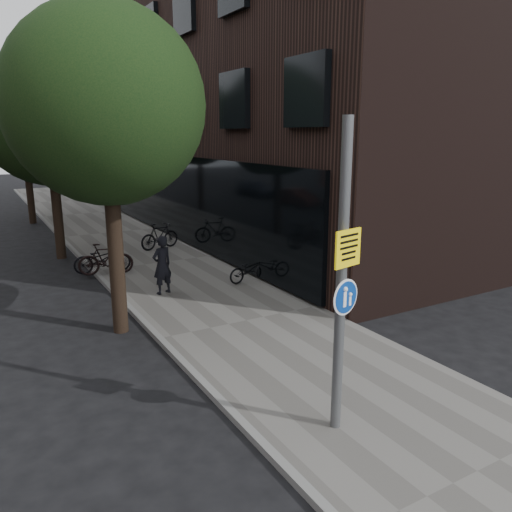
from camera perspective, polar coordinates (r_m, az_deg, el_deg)
ground at (r=10.03m, az=7.11°, el=-14.16°), size 120.00×120.00×0.00m
sidewalk at (r=18.52m, az=-11.13°, el=-0.94°), size 4.50×60.00×0.12m
curb_edge at (r=17.96m, az=-17.92°, el=-1.80°), size 0.15×60.00×0.13m
building_right_dark_brick at (r=32.47m, az=-4.60°, el=21.38°), size 12.00×40.00×18.00m
street_tree_near at (r=12.02m, az=-16.56°, el=15.26°), size 4.40×4.40×7.50m
street_tree_mid at (r=20.37m, az=-22.47°, el=13.99°), size 5.00×5.00×7.80m
street_tree_far at (r=29.30m, az=-25.00°, el=13.38°), size 5.00×5.00×7.80m
signpost at (r=7.56m, az=9.72°, el=-2.79°), size 0.55×0.16×4.82m
pedestrian at (r=14.73m, az=-10.68°, el=-1.02°), size 0.72×0.58×1.72m
parked_bike_facade_near at (r=15.78m, az=-0.72°, el=-1.51°), size 1.57×0.69×0.80m
parked_bike_facade_far at (r=20.64m, az=-10.96°, el=2.27°), size 1.84×0.95×1.06m
parked_bike_curb_near at (r=17.54m, az=-17.17°, el=-0.28°), size 1.93×0.92×0.97m
parked_bike_curb_far at (r=17.26m, az=-16.80°, el=-0.32°), size 1.84×0.87×1.06m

